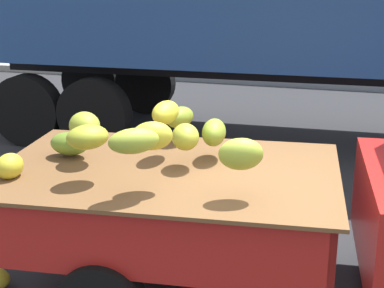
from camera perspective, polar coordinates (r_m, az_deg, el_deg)
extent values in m
cube|color=gray|center=(13.59, 14.87, 5.70)|extent=(80.00, 0.80, 0.16)
cube|color=#B21E19|center=(4.88, -2.39, -7.96)|extent=(2.76, 1.94, 0.08)
cube|color=#B21E19|center=(5.53, -0.53, -1.96)|extent=(2.60, 0.30, 0.44)
cube|color=#B21E19|center=(4.05, -5.06, -9.45)|extent=(2.60, 0.30, 0.44)
cube|color=#B21E19|center=(4.68, 13.11, -6.10)|extent=(0.21, 1.69, 0.44)
cube|color=#B21E19|center=(5.20, -16.33, -3.95)|extent=(0.21, 1.69, 0.44)
cube|color=#B21914|center=(5.57, -0.46, -2.25)|extent=(2.49, 0.25, 0.07)
cube|color=brown|center=(4.69, -2.46, -2.54)|extent=(2.89, 2.07, 0.03)
ellipsoid|color=#9BA229|center=(4.37, -10.15, 0.68)|extent=(0.40, 0.41, 0.18)
ellipsoid|color=olive|center=(4.84, 2.16, 1.14)|extent=(0.24, 0.39, 0.22)
ellipsoid|color=gold|center=(4.85, -2.59, 3.09)|extent=(0.21, 0.37, 0.19)
ellipsoid|color=gold|center=(4.14, -3.92, 0.79)|extent=(0.35, 0.31, 0.21)
ellipsoid|color=olive|center=(5.30, -1.20, 2.63)|extent=(0.29, 0.37, 0.19)
ellipsoid|color=#97AA32|center=(3.99, 4.79, -0.98)|extent=(0.36, 0.29, 0.22)
ellipsoid|color=gold|center=(4.68, -17.38, -2.07)|extent=(0.22, 0.28, 0.19)
ellipsoid|color=#94A831|center=(4.00, -5.70, 0.30)|extent=(0.40, 0.37, 0.18)
ellipsoid|color=#A5AC2E|center=(4.63, -0.65, 0.70)|extent=(0.29, 0.35, 0.21)
ellipsoid|color=#9CA930|center=(4.82, -10.44, 1.78)|extent=(0.38, 0.39, 0.22)
ellipsoid|color=olive|center=(5.03, -11.87, 0.04)|extent=(0.37, 0.29, 0.19)
cylinder|color=black|center=(5.78, -3.54, -6.67)|extent=(0.66, 0.26, 0.64)
cube|color=black|center=(9.06, 15.13, 6.73)|extent=(11.05, 0.85, 0.30)
cylinder|color=black|center=(10.88, -4.57, 5.93)|extent=(1.09, 0.34, 1.08)
cylinder|color=black|center=(8.69, -9.52, 2.87)|extent=(1.09, 0.34, 1.08)
cylinder|color=black|center=(11.26, -9.82, 6.12)|extent=(1.09, 0.34, 1.08)
cylinder|color=black|center=(9.16, -15.75, 3.20)|extent=(1.09, 0.34, 1.08)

